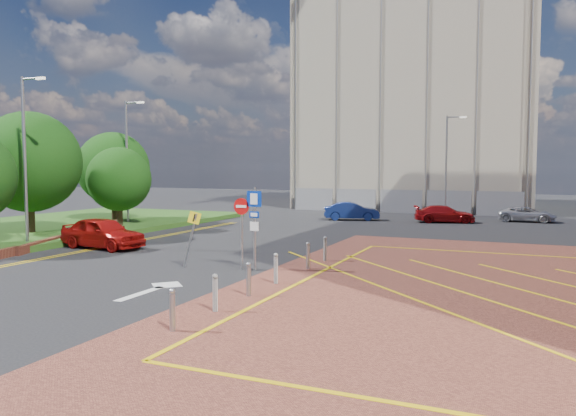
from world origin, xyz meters
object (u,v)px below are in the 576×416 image
Objects in this scene: lamp_back at (447,162)px; tree_c at (119,179)px; warning_sign at (192,232)px; tree_b at (30,162)px; car_red_back at (444,214)px; lamp_left_near at (26,153)px; lamp_left_far at (128,156)px; car_silver_back at (527,214)px; tree_d at (113,168)px; car_red_left at (103,233)px; sign_cluster at (250,220)px; car_blue_back at (352,211)px.

tree_c is at bearing -134.32° from lamp_back.
lamp_back is 28.45m from warning_sign.
tree_c is at bearing 68.20° from tree_b.
tree_c is (2.00, 5.00, -1.04)m from tree_b.
lamp_back reaches higher than car_red_back.
warning_sign is (13.60, -4.65, -2.81)m from tree_b.
lamp_left_near is 10.20m from lamp_left_far.
lamp_left_near is at bearing -78.69° from lamp_left_far.
warning_sign is at bearing 155.87° from car_silver_back.
car_red_back is (21.12, 9.91, -3.26)m from tree_d.
car_red_back is (19.04, 10.91, -4.05)m from lamp_left_far.
lamp_left_far reaches higher than car_silver_back.
car_red_left is (7.58, -9.72, -3.11)m from tree_d.
lamp_left_far reaches higher than car_red_back.
car_red_left is at bearing 129.20° from car_red_back.
tree_c reaches higher than car_red_left.
sign_cluster is at bearing 159.57° from car_silver_back.
tree_d is 1.90× the size of sign_cluster.
tree_b is 27.18m from car_red_back.
car_red_left is 29.42m from car_silver_back.
lamp_back is 1.96× the size of car_blue_back.
sign_cluster is (-3.78, -27.02, -2.41)m from lamp_back.
car_red_left is (6.58, -1.72, -3.47)m from tree_b.
car_blue_back is at bearing 51.65° from tree_b.
lamp_left_near is 22.97m from car_blue_back.
lamp_left_near reaches higher than car_red_back.
lamp_left_near is 1.78× the size of car_red_left.
car_blue_back is (-2.29, 21.09, -1.28)m from sign_cluster.
lamp_left_far is 22.32m from car_red_back.
tree_b is at bearing 161.10° from warning_sign.
sign_cluster reaches higher than car_silver_back.
lamp_left_far reaches higher than warning_sign.
car_blue_back is at bearing 108.13° from car_silver_back.
tree_d is at bearing -143.91° from lamp_back.
lamp_left_far is 1.78× the size of car_red_left.
car_red_back is (13.54, 19.63, -0.15)m from car_red_left.
lamp_back is at bearing 40.86° from lamp_left_far.
tree_b is 0.84× the size of lamp_back.
lamp_left_far is 24.46m from lamp_back.
car_red_left reaches higher than car_red_back.
lamp_left_far reaches higher than lamp_back.
lamp_left_near is (4.08, -11.00, 0.79)m from tree_d.
tree_b reaches higher than tree_d.
lamp_left_far is at bearing 137.04° from warning_sign.
car_silver_back is (11.94, 25.43, -0.88)m from warning_sign.
tree_d is at bearing 116.73° from car_silver_back.
car_silver_back is (22.46, 23.78, -4.11)m from lamp_left_near.
lamp_back is 1.90× the size of car_red_back.
tree_d is 17.41m from car_blue_back.
lamp_back is 2.03× the size of car_silver_back.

